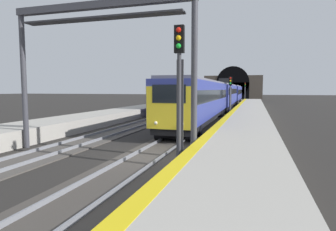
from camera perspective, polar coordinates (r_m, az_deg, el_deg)
The scene contains 12 objects.
ground_plane at distance 13.66m, azimuth -3.86°, elevation -8.31°, with size 320.00×320.00×0.00m, color #282623.
platform_right at distance 12.72m, azimuth 13.82°, elevation -7.22°, with size 112.00×3.61×0.97m, color #ADA89E.
platform_right_edge_strip at distance 12.80m, azimuth 6.88°, elevation -4.79°, with size 112.00×0.50×0.01m, color yellow.
track_main_line at distance 13.65m, azimuth -3.86°, elevation -8.14°, with size 160.00×2.83×0.21m.
track_adjacent_line at distance 16.15m, azimuth -21.21°, elevation -6.39°, with size 160.00×2.84×0.21m.
train_main_approaching at distance 46.71m, azimuth 11.11°, elevation 4.01°, with size 61.84×2.98×4.90m.
train_adjacent_platform at distance 58.47m, azimuth 7.22°, elevation 4.25°, with size 56.94×2.81×4.83m.
railway_signal_near at distance 11.29m, azimuth 2.25°, elevation 6.20°, with size 0.39×0.38×5.64m.
railway_signal_mid at distance 34.81m, azimuth 12.22°, elevation 4.56°, with size 0.39×0.38×4.68m.
railway_signal_far at distance 84.66m, azimuth 15.01°, elevation 4.96°, with size 0.39×0.38×5.01m.
overhead_signal_gantry at distance 14.79m, azimuth -13.31°, elevation 14.64°, with size 0.70×9.60×7.40m.
tunnel_portal at distance 98.50m, azimuth 12.71°, elevation 5.51°, with size 2.51×18.93×10.70m.
Camera 1 is at (-12.41, -4.72, 3.20)m, focal length 30.78 mm.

